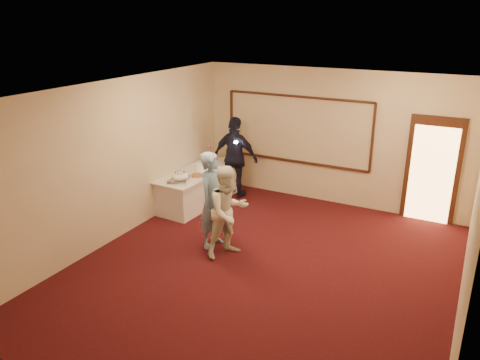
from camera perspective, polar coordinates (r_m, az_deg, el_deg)
name	(u,v)px	position (r m, az deg, el deg)	size (l,w,h in m)	color
floor	(262,270)	(8.05, 2.76, -10.88)	(7.00, 7.00, 0.00)	black
room_walls	(265,155)	(7.23, 3.02, 3.08)	(6.04, 7.04, 3.02)	beige
wall_molding	(297,130)	(10.74, 6.96, 6.11)	(3.45, 0.04, 1.55)	#321A0F
doorway	(432,171)	(10.23, 22.37, 1.04)	(1.05, 0.07, 2.20)	#321A0F
buffet_table	(199,187)	(10.61, -5.03, -0.83)	(1.02, 2.36, 0.77)	silver
pavlova_tray	(180,178)	(9.81, -7.29, 0.28)	(0.53, 0.61, 0.21)	silver
cupcake_stand	(211,154)	(11.21, -3.56, 3.23)	(0.30, 0.30, 0.44)	#DF5550
plate_stack_a	(199,167)	(10.48, -5.02, 1.60)	(0.20, 0.20, 0.17)	white
plate_stack_b	(212,165)	(10.60, -3.39, 1.79)	(0.17, 0.17, 0.14)	white
tart	(197,176)	(10.10, -5.24, 0.54)	(0.27, 0.27, 0.06)	white
man	(213,200)	(8.47, -3.34, -2.48)	(0.66, 0.43, 1.80)	#799EC9
woman	(228,212)	(8.16, -1.45, -3.88)	(0.81, 0.63, 1.66)	white
guest	(236,158)	(10.79, -0.55, 2.74)	(1.11, 0.46, 1.90)	black
camera_flash	(236,142)	(10.40, -0.50, 4.63)	(0.07, 0.04, 0.05)	white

